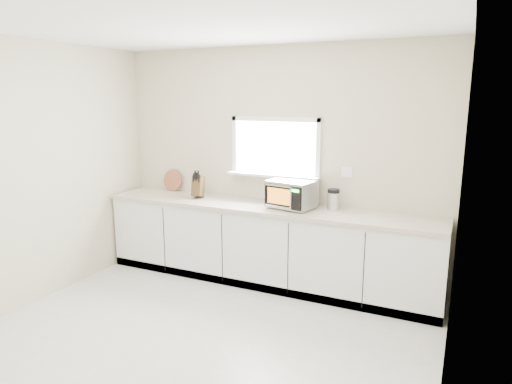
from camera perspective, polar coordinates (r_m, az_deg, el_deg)
The scene contains 8 objects.
ground at distance 4.13m, azimuth -9.07°, elevation -19.33°, with size 4.00×4.00×0.00m, color beige.
back_wall at distance 5.36m, azimuth 2.47°, elevation 3.62°, with size 4.00×0.17×2.70m.
cabinets at distance 5.30m, azimuth 1.14°, elevation -6.72°, with size 3.92×0.60×0.88m, color silver.
countertop at distance 5.17m, azimuth 1.11°, elevation -1.91°, with size 3.92×0.64×0.04m, color #C0B29F.
microwave at distance 5.03m, azimuth 4.46°, elevation -0.20°, with size 0.54×0.46×0.31m.
knife_block at distance 5.58m, azimuth -7.25°, elevation 0.78°, with size 0.17×0.26×0.34m.
cutting_board at distance 6.04m, azimuth -10.36°, elevation 1.45°, with size 0.28×0.28×0.02m, color #A45E3F.
coffee_grinder at distance 5.03m, azimuth 9.65°, elevation -0.89°, with size 0.16×0.16×0.23m.
Camera 1 is at (2.03, -2.90, 2.13)m, focal length 32.00 mm.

